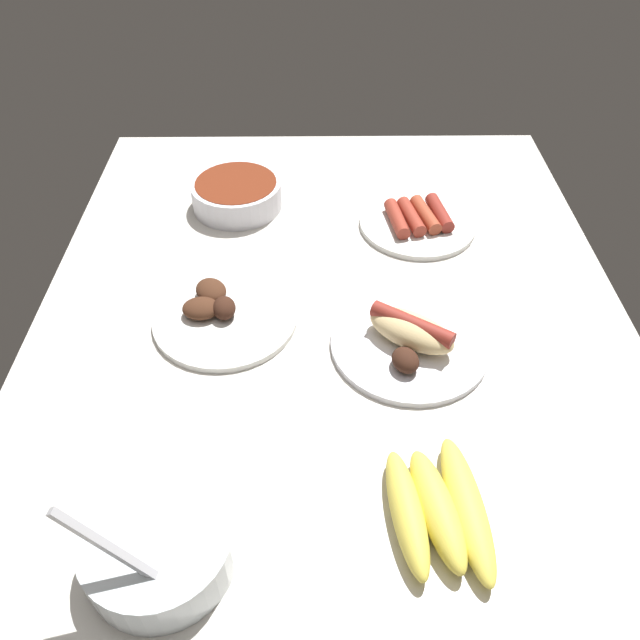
{
  "coord_description": "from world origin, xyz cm",
  "views": [
    {
      "loc": [
        65.38,
        -2.53,
        64.32
      ],
      "look_at": [
        1.3,
        -1.85,
        3.0
      ],
      "focal_mm": 34.7,
      "sensor_mm": 36.0,
      "label": 1
    }
  ],
  "objects": [
    {
      "name": "plate_grilled_meat",
      "position": [
        -2.43,
        -16.6,
        0.98
      ],
      "size": [
        21.64,
        21.64,
        3.9
      ],
      "color": "white",
      "rests_on": "ground_plane"
    },
    {
      "name": "bowl_coleslaw",
      "position": [
        35.1,
        -18.98,
        3.05
      ],
      "size": [
        15.92,
        15.92,
        15.06
      ],
      "color": "silver",
      "rests_on": "ground_plane"
    },
    {
      "name": "bowl_chili",
      "position": [
        -32.83,
        -16.79,
        2.77
      ],
      "size": [
        16.47,
        16.47,
        5.05
      ],
      "color": "white",
      "rests_on": "ground_plane"
    },
    {
      "name": "banana_bunch",
      "position": [
        30.56,
        11.01,
        1.8
      ],
      "size": [
        18.63,
        12.15,
        3.83
      ],
      "color": "#E5D14C",
      "rests_on": "ground_plane"
    },
    {
      "name": "plate_hotdog_assembled",
      "position": [
        3.97,
        10.93,
        1.82
      ],
      "size": [
        22.73,
        22.73,
        5.61
      ],
      "color": "white",
      "rests_on": "ground_plane"
    },
    {
      "name": "plate_sausages",
      "position": [
        -26.04,
        15.82,
        1.08
      ],
      "size": [
        20.63,
        20.63,
        3.41
      ],
      "color": "white",
      "rests_on": "ground_plane"
    },
    {
      "name": "ground_plane",
      "position": [
        0.0,
        0.0,
        -1.5
      ],
      "size": [
        120.0,
        90.0,
        3.0
      ],
      "primitive_type": "cube",
      "color": "silver"
    }
  ]
}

